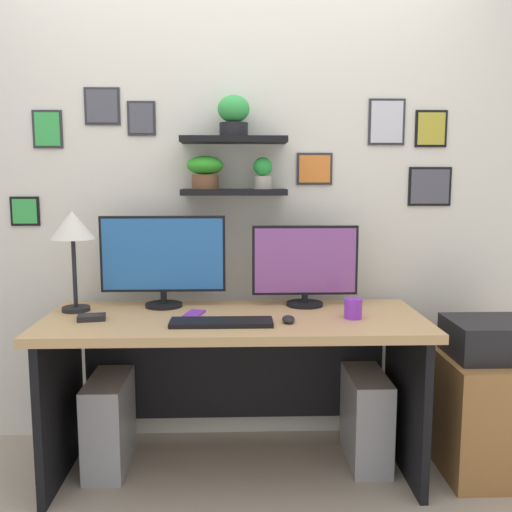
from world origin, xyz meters
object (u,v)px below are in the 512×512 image
computer_tower_left (109,423)px  computer_tower_right (366,418)px  monitor_left (163,258)px  computer_mouse (288,319)px  desk (235,356)px  drawer_cabinet (486,413)px  cell_phone (194,314)px  printer (491,339)px  coffee_mug (353,308)px  keyboard (221,322)px  scissors_tray (92,317)px  desk_lamp (73,231)px  monitor_right (305,265)px

computer_tower_left → computer_tower_right: bearing=0.5°
monitor_left → computer_mouse: monitor_left is taller
desk → drawer_cabinet: 1.22m
computer_tower_left → computer_tower_right: 1.23m
monitor_left → cell_phone: size_ratio=4.31×
computer_mouse → printer: bearing=6.6°
computer_mouse → cell_phone: (-0.42, 0.15, -0.01)m
computer_tower_left → coffee_mug: bearing=-6.4°
keyboard → computer_tower_right: 0.91m
monitor_left → scissors_tray: (-0.29, -0.27, -0.23)m
printer → computer_tower_left: bearing=177.3°
keyboard → computer_mouse: size_ratio=4.89×
desk_lamp → desk: bearing=-5.7°
desk_lamp → computer_tower_right: (1.38, -0.05, -0.91)m
desk_lamp → printer: desk_lamp is taller
monitor_left → computer_tower_right: size_ratio=1.38×
keyboard → cell_phone: bearing=126.3°
drawer_cabinet → computer_tower_right: bearing=170.2°
desk_lamp → scissors_tray: bearing=-56.7°
cell_phone → printer: size_ratio=0.37×
coffee_mug → scissors_tray: (-1.16, 0.01, -0.03)m
monitor_left → computer_mouse: 0.71m
coffee_mug → computer_tower_right: bearing=53.1°
monitor_left → cell_phone: bearing=-49.0°
desk_lamp → computer_mouse: bearing=-14.3°
monitor_right → computer_tower_right: bearing=-24.4°
computer_mouse → computer_tower_right: computer_mouse is taller
printer → scissors_tray: bearing=-178.8°
cell_phone → computer_tower_left: size_ratio=0.32×
monitor_right → cell_phone: bearing=-160.9°
computer_mouse → coffee_mug: size_ratio=1.00×
drawer_cabinet → computer_tower_left: 1.79m
monitor_right → computer_mouse: 0.40m
computer_tower_left → desk_lamp: bearing=158.8°
desk → drawer_cabinet: desk is taller
monitor_right → cell_phone: (-0.53, -0.18, -0.20)m
scissors_tray → computer_tower_left: (0.03, 0.12, -0.54)m
computer_mouse → scissors_tray: bearing=175.4°
scissors_tray → monitor_left: bearing=43.0°
monitor_right → coffee_mug: monitor_right is taller
cell_phone → computer_tower_left: cell_phone is taller
monitor_left → computer_mouse: (0.58, -0.34, -0.22)m
monitor_left → monitor_right: (0.69, -0.00, -0.04)m
monitor_right → drawer_cabinet: bearing=-15.1°
keyboard → printer: size_ratio=1.16×
desk → cell_phone: cell_phone is taller
desk → keyboard: 0.30m
computer_tower_right → monitor_right: bearing=155.6°
drawer_cabinet → desk_lamp: bearing=175.8°
keyboard → computer_tower_left: 0.80m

